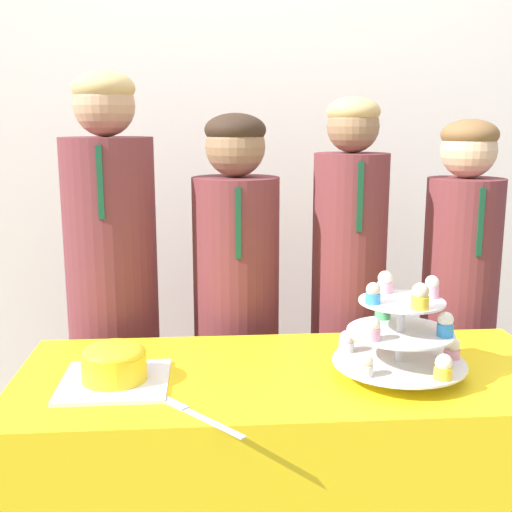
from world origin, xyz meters
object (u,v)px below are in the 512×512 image
at_px(cake_knife, 188,411).
at_px(student_2, 347,326).
at_px(cupcake_stand, 401,333).
at_px(student_0, 114,324).
at_px(round_cake, 114,364).
at_px(student_1, 237,337).
at_px(student_3, 457,331).

height_order(cake_knife, student_2, student_2).
bearing_deg(student_2, cupcake_stand, -89.76).
distance_m(student_0, student_2, 0.79).
bearing_deg(student_0, round_cake, -82.01).
xyz_separation_m(cupcake_stand, student_1, (-0.38, 0.59, -0.20)).
bearing_deg(round_cake, student_1, 60.19).
relative_size(round_cake, cupcake_stand, 0.78).
relative_size(cupcake_stand, student_0, 0.21).
relative_size(student_1, student_2, 0.97).
distance_m(student_0, student_1, 0.41).
distance_m(cupcake_stand, student_3, 0.73).
bearing_deg(cupcake_stand, round_cake, 179.07).
bearing_deg(cupcake_stand, student_1, 123.29).
relative_size(student_2, student_3, 1.05).
xyz_separation_m(round_cake, student_2, (0.71, 0.57, -0.10)).
bearing_deg(student_1, cupcake_stand, -56.71).
bearing_deg(round_cake, student_0, 97.99).
bearing_deg(round_cake, cake_knife, -43.60).
xyz_separation_m(round_cake, cupcake_stand, (0.71, -0.01, 0.07)).
distance_m(round_cake, student_0, 0.58).
relative_size(student_0, student_3, 1.10).
height_order(student_1, student_3, student_1).
xyz_separation_m(cake_knife, student_0, (-0.26, 0.75, -0.03)).
bearing_deg(round_cake, cupcake_stand, -0.93).
distance_m(student_2, student_3, 0.39).
relative_size(cake_knife, student_2, 0.14).
distance_m(cake_knife, student_0, 0.79).
relative_size(round_cake, student_3, 0.18).
height_order(cupcake_stand, student_2, student_2).
distance_m(round_cake, student_2, 0.92).
bearing_deg(cake_knife, student_2, 103.97).
distance_m(student_0, student_3, 1.18).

